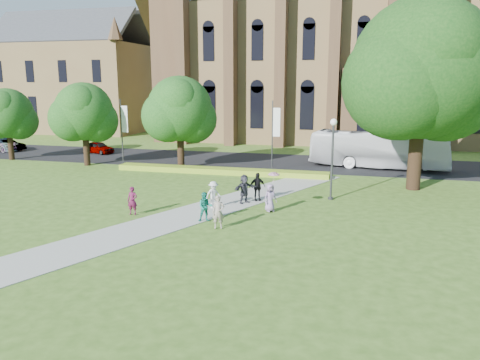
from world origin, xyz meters
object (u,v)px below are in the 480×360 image
(car_0, at_px, (99,147))
(car_2, at_px, (1,144))
(pedestrian_0, at_px, (132,201))
(large_tree, at_px, (422,69))
(streetlamp, at_px, (333,149))
(car_1, at_px, (8,145))
(tour_coach, at_px, (379,149))

(car_0, relative_size, car_2, 0.70)
(pedestrian_0, bearing_deg, large_tree, 28.74)
(car_0, relative_size, pedestrian_0, 2.29)
(pedestrian_0, bearing_deg, streetlamp, 25.82)
(car_1, height_order, car_2, car_2)
(large_tree, height_order, car_0, large_tree)
(streetlamp, distance_m, large_tree, 8.73)
(car_1, distance_m, pedestrian_0, 32.19)
(car_1, bearing_deg, tour_coach, -94.55)
(car_2, height_order, pedestrian_0, pedestrian_0)
(tour_coach, xyz_separation_m, car_2, (-40.31, 0.79, -0.89))
(car_0, xyz_separation_m, car_1, (-10.72, -0.86, -0.01))
(pedestrian_0, bearing_deg, car_2, 137.45)
(large_tree, height_order, pedestrian_0, large_tree)
(car_2, bearing_deg, large_tree, -88.44)
(car_0, relative_size, car_1, 0.98)
(streetlamp, xyz_separation_m, car_0, (-25.35, 14.25, -2.64))
(streetlamp, distance_m, tour_coach, 13.09)
(large_tree, distance_m, car_0, 33.26)
(large_tree, xyz_separation_m, tour_coach, (-2.17, 8.06, -6.68))
(tour_coach, relative_size, pedestrian_0, 7.37)
(tour_coach, bearing_deg, pedestrian_0, 151.35)
(large_tree, bearing_deg, car_0, 162.46)
(streetlamp, distance_m, car_0, 29.20)
(car_2, bearing_deg, tour_coach, -77.79)
(streetlamp, height_order, tour_coach, streetlamp)
(large_tree, distance_m, tour_coach, 10.69)
(car_0, height_order, car_2, car_2)
(car_0, bearing_deg, pedestrian_0, -125.23)
(car_0, distance_m, pedestrian_0, 25.38)
(car_1, bearing_deg, streetlamp, -113.71)
(streetlamp, bearing_deg, car_2, 160.15)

